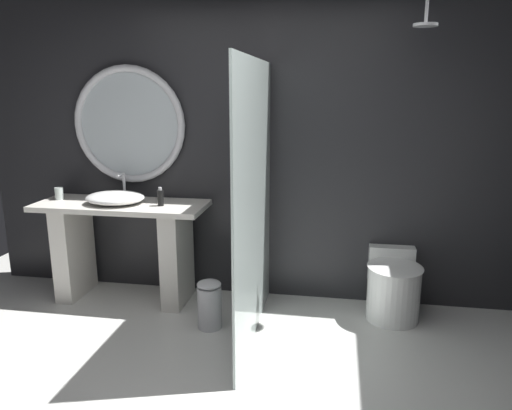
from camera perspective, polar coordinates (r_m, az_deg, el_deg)
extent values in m
cube|color=#232326|center=(4.13, -0.84, 6.67)|extent=(4.80, 0.10, 2.60)
cube|color=silver|center=(4.21, -15.76, -0.06)|extent=(1.45, 0.54, 0.04)
cube|color=silver|center=(4.55, -20.88, -5.11)|extent=(0.15, 0.46, 0.82)
cube|color=silver|center=(4.16, -9.38, -6.11)|extent=(0.15, 0.46, 0.82)
ellipsoid|color=white|center=(4.19, -16.44, 0.84)|extent=(0.50, 0.41, 0.10)
cylinder|color=silver|center=(4.34, -15.43, 2.22)|extent=(0.02, 0.02, 0.23)
cylinder|color=silver|center=(4.27, -15.86, 3.45)|extent=(0.02, 0.12, 0.02)
cylinder|color=silver|center=(4.51, -22.41, 1.28)|extent=(0.07, 0.07, 0.11)
cylinder|color=black|center=(4.02, -11.31, 0.83)|extent=(0.05, 0.05, 0.13)
cylinder|color=silver|center=(4.00, -11.36, 1.92)|extent=(0.03, 0.03, 0.02)
torus|color=silver|center=(4.34, -14.91, 9.21)|extent=(1.01, 0.06, 1.01)
cylinder|color=#B2BCC1|center=(4.35, -14.85, 9.22)|extent=(0.91, 0.01, 0.91)
cube|color=silver|center=(3.40, -0.21, 0.08)|extent=(0.02, 1.45, 2.01)
cylinder|color=silver|center=(3.77, 19.71, 21.62)|extent=(0.02, 0.02, 0.25)
cylinder|color=silver|center=(3.75, 19.54, 19.56)|extent=(0.17, 0.17, 0.02)
cylinder|color=white|center=(4.02, 16.04, -10.11)|extent=(0.41, 0.41, 0.43)
ellipsoid|color=white|center=(3.94, 16.26, -7.08)|extent=(0.43, 0.47, 0.02)
cube|color=white|center=(4.24, 15.76, -6.61)|extent=(0.37, 0.18, 0.31)
cylinder|color=silver|center=(3.78, -5.56, -12.04)|extent=(0.19, 0.19, 0.33)
ellipsoid|color=silver|center=(3.70, -5.63, -9.39)|extent=(0.19, 0.19, 0.06)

